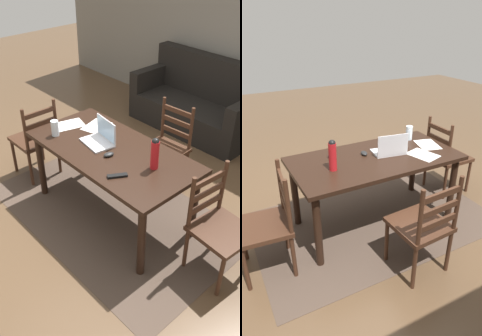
% 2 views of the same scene
% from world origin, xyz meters
% --- Properties ---
extents(ground_plane, '(14.00, 14.00, 0.00)m').
position_xyz_m(ground_plane, '(0.00, 0.00, 0.00)').
color(ground_plane, brown).
extents(area_rug, '(2.52, 1.57, 0.01)m').
position_xyz_m(area_rug, '(0.00, 0.00, 0.00)').
color(area_rug, '#47382D').
rests_on(area_rug, ground).
extents(dining_table, '(1.67, 0.84, 0.77)m').
position_xyz_m(dining_table, '(0.00, 0.00, 0.67)').
color(dining_table, black).
rests_on(dining_table, ground).
extents(chair_right_far, '(0.48, 0.48, 0.95)m').
position_xyz_m(chair_right_far, '(1.13, 0.17, 0.46)').
color(chair_right_far, '#3D2316').
rests_on(chair_right_far, ground).
extents(chair_left_near, '(0.44, 0.44, 0.95)m').
position_xyz_m(chair_left_near, '(-1.13, -0.17, 0.46)').
color(chair_left_near, '#3D2316').
rests_on(chair_left_near, ground).
extents(chair_far_head, '(0.46, 0.46, 0.95)m').
position_xyz_m(chair_far_head, '(-0.00, 0.79, 0.46)').
color(chair_far_head, '#3D2316').
rests_on(chair_far_head, ground).
extents(couch, '(1.80, 0.80, 1.00)m').
position_xyz_m(couch, '(-0.63, 2.16, 0.36)').
color(couch, black).
rests_on(couch, ground).
extents(laptop, '(0.35, 0.27, 0.23)m').
position_xyz_m(laptop, '(-0.16, 0.01, 0.83)').
color(laptop, silver).
rests_on(laptop, dining_table).
extents(water_bottle, '(0.07, 0.07, 0.29)m').
position_xyz_m(water_bottle, '(0.48, 0.07, 0.92)').
color(water_bottle, red).
rests_on(water_bottle, dining_table).
extents(drinking_glass, '(0.08, 0.08, 0.16)m').
position_xyz_m(drinking_glass, '(-0.57, -0.23, 0.85)').
color(drinking_glass, silver).
rests_on(drinking_glass, dining_table).
extents(computer_mouse, '(0.08, 0.11, 0.03)m').
position_xyz_m(computer_mouse, '(0.07, -0.10, 0.79)').
color(computer_mouse, black).
rests_on(computer_mouse, dining_table).
extents(tv_remote, '(0.12, 0.17, 0.02)m').
position_xyz_m(tv_remote, '(0.37, -0.25, 0.78)').
color(tv_remote, black).
rests_on(tv_remote, dining_table).
extents(paper_stack_left, '(0.28, 0.34, 0.00)m').
position_xyz_m(paper_stack_left, '(-0.66, -0.01, 0.77)').
color(paper_stack_left, white).
rests_on(paper_stack_left, dining_table).
extents(paper_stack_right, '(0.29, 0.34, 0.00)m').
position_xyz_m(paper_stack_right, '(-0.45, 0.19, 0.77)').
color(paper_stack_right, white).
rests_on(paper_stack_right, dining_table).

